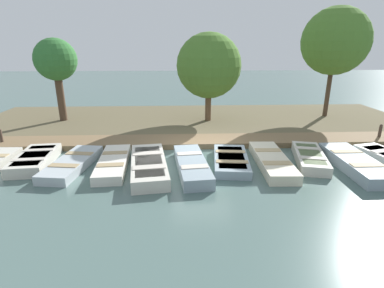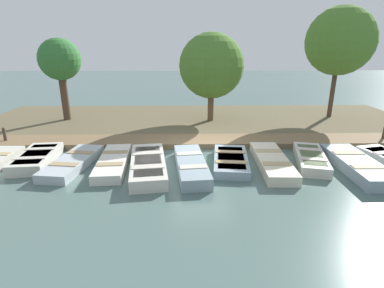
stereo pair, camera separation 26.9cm
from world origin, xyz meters
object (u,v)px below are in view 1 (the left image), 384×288
(rowboat_3, at_px, (113,163))
(park_tree_far_left, at_px, (56,61))
(rowboat_2, at_px, (73,163))
(park_tree_center, at_px, (335,41))
(rowboat_1, at_px, (35,159))
(mooring_post_far, at_px, (380,133))
(rowboat_9, at_px, (355,163))
(rowboat_7, at_px, (272,161))
(mooring_post_near, at_px, (1,138))
(park_tree_left, at_px, (209,66))
(rowboat_6, at_px, (231,160))
(rowboat_8, at_px, (310,157))
(rowboat_4, at_px, (149,165))
(rowboat_5, at_px, (192,165))

(rowboat_3, height_order, park_tree_far_left, park_tree_far_left)
(rowboat_2, bearing_deg, park_tree_center, 126.60)
(rowboat_1, relative_size, mooring_post_far, 3.29)
(rowboat_2, distance_m, rowboat_9, 10.17)
(rowboat_7, height_order, park_tree_far_left, park_tree_far_left)
(mooring_post_near, height_order, mooring_post_far, same)
(rowboat_3, height_order, rowboat_7, rowboat_7)
(park_tree_left, bearing_deg, park_tree_far_left, -92.64)
(mooring_post_far, bearing_deg, mooring_post_near, -90.00)
(mooring_post_far, relative_size, park_tree_center, 0.13)
(rowboat_6, bearing_deg, rowboat_8, 98.12)
(rowboat_9, xyz_separation_m, park_tree_far_left, (-7.03, -12.77, 3.18))
(park_tree_left, bearing_deg, mooring_post_far, 63.89)
(rowboat_4, xyz_separation_m, rowboat_5, (0.04, 1.51, -0.01))
(rowboat_2, distance_m, rowboat_4, 2.81)
(rowboat_2, bearing_deg, rowboat_4, 89.19)
(rowboat_3, bearing_deg, mooring_post_near, -119.04)
(mooring_post_near, bearing_deg, rowboat_9, 77.92)
(mooring_post_near, relative_size, park_tree_far_left, 0.18)
(rowboat_2, distance_m, mooring_post_near, 4.53)
(rowboat_6, height_order, rowboat_9, rowboat_9)
(rowboat_2, xyz_separation_m, mooring_post_near, (-2.45, -3.80, 0.25))
(rowboat_4, relative_size, park_tree_left, 0.74)
(rowboat_1, relative_size, rowboat_3, 0.84)
(rowboat_4, distance_m, mooring_post_near, 7.19)
(rowboat_7, relative_size, mooring_post_near, 4.26)
(rowboat_6, xyz_separation_m, rowboat_9, (0.57, 4.39, 0.05))
(rowboat_9, distance_m, mooring_post_far, 4.11)
(park_tree_left, bearing_deg, mooring_post_near, -68.45)
(rowboat_2, bearing_deg, rowboat_8, 98.78)
(rowboat_4, distance_m, rowboat_6, 3.02)
(rowboat_2, relative_size, park_tree_center, 0.52)
(rowboat_4, distance_m, mooring_post_far, 10.59)
(rowboat_5, bearing_deg, park_tree_left, 163.93)
(rowboat_5, bearing_deg, rowboat_6, 102.90)
(park_tree_far_left, distance_m, park_tree_left, 8.11)
(mooring_post_near, bearing_deg, park_tree_center, 105.14)
(rowboat_3, xyz_separation_m, mooring_post_near, (-2.48, -5.27, 0.24))
(rowboat_3, distance_m, park_tree_center, 13.71)
(rowboat_7, xyz_separation_m, park_tree_center, (-6.98, 5.28, 4.20))
(rowboat_8, height_order, mooring_post_far, mooring_post_far)
(rowboat_7, bearing_deg, mooring_post_far, 116.18)
(rowboat_5, bearing_deg, park_tree_center, 125.84)
(rowboat_2, relative_size, park_tree_left, 0.67)
(park_tree_center, bearing_deg, mooring_post_near, -74.86)
(rowboat_8, xyz_separation_m, mooring_post_far, (-2.31, 4.19, 0.23))
(rowboat_2, distance_m, park_tree_left, 8.74)
(rowboat_9, bearing_deg, park_tree_far_left, -118.13)
(rowboat_5, bearing_deg, rowboat_1, -103.78)
(park_tree_far_left, xyz_separation_m, park_tree_center, (-0.38, 15.15, 0.99))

